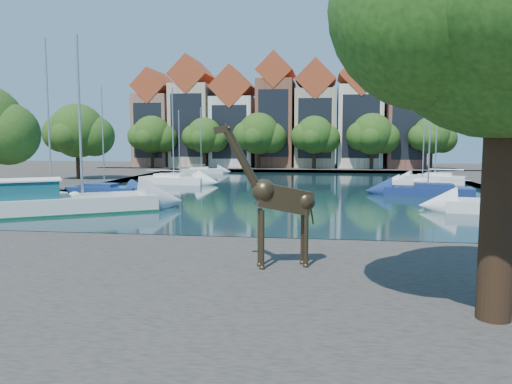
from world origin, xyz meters
TOP-DOWN VIEW (x-y plane):
  - ground at (0.00, 0.00)m, footprint 160.00×160.00m
  - water_basin at (0.00, 24.00)m, footprint 38.00×50.00m
  - near_quay at (0.00, -7.00)m, footprint 50.00×14.00m
  - far_quay at (0.00, 56.00)m, footprint 60.00×16.00m
  - left_quay at (-25.00, 24.00)m, footprint 14.00×52.00m
  - townhouse_west_end at (-23.00, 55.99)m, footprint 5.44×9.18m
  - townhouse_west_mid at (-17.00, 55.99)m, footprint 5.94×9.18m
  - townhouse_west_inner at (-10.50, 55.99)m, footprint 6.43×9.18m
  - townhouse_center at (-4.00, 55.99)m, footprint 5.44×9.18m
  - townhouse_east_inner at (2.00, 55.99)m, footprint 5.94×9.18m
  - townhouse_east_mid at (8.50, 55.99)m, footprint 6.43×9.18m
  - townhouse_east_end at (15.00, 55.99)m, footprint 5.44×9.18m
  - far_tree_far_west at (-21.90, 50.49)m, footprint 7.28×5.60m
  - far_tree_west at (-13.91, 50.49)m, footprint 6.76×5.20m
  - far_tree_mid_west at (-5.89, 50.49)m, footprint 7.80×6.00m
  - far_tree_mid_east at (2.10, 50.49)m, footprint 7.02×5.40m
  - far_tree_east at (10.11, 50.49)m, footprint 7.54×5.80m
  - far_tree_far_east at (18.09, 50.49)m, footprint 6.76×5.20m
  - side_tree_left_far at (-21.90, 27.99)m, footprint 7.28×5.60m
  - giraffe_statue at (1.95, -4.90)m, footprint 3.21×1.37m
  - motorsailer at (-13.34, 7.79)m, footprint 11.86×9.13m
  - sailboat_left_a at (-15.00, 10.57)m, footprint 5.63×3.62m
  - sailboat_left_b at (-15.00, 18.84)m, footprint 6.32×2.65m
  - sailboat_left_c at (-12.04, 28.91)m, footprint 7.13×3.34m
  - sailboat_left_d at (-12.34, 32.07)m, footprint 4.79×2.59m
  - sailboat_left_e at (-12.89, 44.00)m, footprint 5.93×3.94m
  - sailboat_right_a at (15.00, 11.99)m, footprint 7.80×3.88m
  - sailboat_right_b at (12.00, 21.56)m, footprint 7.31×3.34m
  - sailboat_right_c at (13.01, 29.39)m, footprint 5.68×2.84m
  - sailboat_right_d at (15.00, 33.25)m, footprint 6.33×3.88m

SIDE VIEW (x-z plane):
  - ground at x=0.00m, z-range 0.00..0.00m
  - water_basin at x=0.00m, z-range 0.00..0.08m
  - near_quay at x=0.00m, z-range 0.00..0.50m
  - far_quay at x=0.00m, z-range 0.00..0.50m
  - left_quay at x=-25.00m, z-range 0.00..0.50m
  - sailboat_left_b at x=-15.00m, z-range -3.93..5.04m
  - sailboat_left_e at x=-12.89m, z-range -3.81..4.97m
  - sailboat_left_d at x=-12.34m, z-range -3.32..4.48m
  - sailboat_right_c at x=13.01m, z-range -4.46..5.66m
  - sailboat_right_b at x=12.00m, z-range -4.30..5.51m
  - sailboat_left_c at x=-12.04m, z-range -4.26..5.55m
  - sailboat_left_a at x=-15.00m, z-range -5.00..6.33m
  - sailboat_right_a at x=15.00m, z-range -5.49..6.84m
  - sailboat_right_d at x=15.00m, z-range -4.08..5.47m
  - motorsailer at x=-13.34m, z-range -4.62..6.46m
  - giraffe_statue at x=1.95m, z-range 0.46..5.15m
  - far_tree_west at x=-13.91m, z-range 1.40..8.76m
  - far_tree_far_east at x=18.09m, z-range 1.40..8.76m
  - far_tree_mid_east at x=2.10m, z-range 1.37..8.89m
  - far_tree_far_west at x=-21.90m, z-range 1.34..9.02m
  - far_tree_east at x=10.11m, z-range 1.32..9.16m
  - far_tree_mid_west at x=-5.89m, z-range 1.29..9.29m
  - side_tree_left_far at x=-21.90m, z-range 1.44..9.32m
  - townhouse_east_end at x=15.00m, z-range -0.11..14.32m
  - townhouse_west_inner at x=-10.50m, z-range -0.22..14.92m
  - townhouse_west_end at x=-23.00m, z-range -0.11..14.83m
  - townhouse_east_inner at x=2.00m, z-range -0.16..15.63m
  - townhouse_east_mid at x=8.50m, z-range -0.22..16.43m
  - townhouse_west_mid at x=-17.00m, z-range -0.16..16.63m
  - townhouse_center at x=-4.00m, z-range -0.10..16.83m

